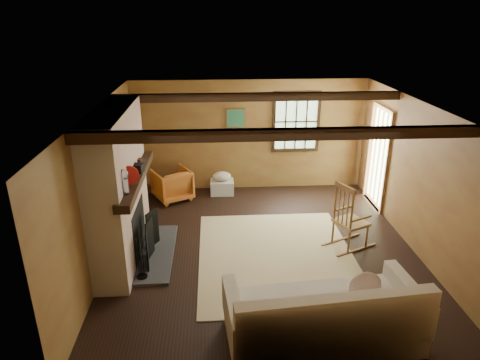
{
  "coord_description": "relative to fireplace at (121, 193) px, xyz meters",
  "views": [
    {
      "loc": [
        -0.77,
        -6.14,
        3.72
      ],
      "look_at": [
        -0.35,
        0.4,
        1.11
      ],
      "focal_mm": 32.0,
      "sensor_mm": 36.0,
      "label": 1
    }
  ],
  "objects": [
    {
      "name": "ground",
      "position": [
        2.23,
        0.0,
        -1.1
      ],
      "size": [
        5.5,
        5.5,
        0.0
      ],
      "primitive_type": "plane",
      "color": "black",
      "rests_on": "ground"
    },
    {
      "name": "room_envelope",
      "position": [
        2.45,
        0.26,
        0.53
      ],
      "size": [
        5.02,
        5.52,
        2.44
      ],
      "color": "olive",
      "rests_on": "ground"
    },
    {
      "name": "fireplace",
      "position": [
        0.0,
        0.0,
        0.0
      ],
      "size": [
        1.02,
        2.3,
        2.4
      ],
      "color": "#AF4F43",
      "rests_on": "ground"
    },
    {
      "name": "rug",
      "position": [
        2.43,
        -0.2,
        -1.1
      ],
      "size": [
        2.5,
        3.0,
        0.01
      ],
      "primitive_type": "cube",
      "color": "#C5B483",
      "rests_on": "ground"
    },
    {
      "name": "rocking_chair",
      "position": [
        3.66,
        0.04,
        -0.62
      ],
      "size": [
        0.94,
        0.75,
        1.16
      ],
      "rotation": [
        0.0,
        0.0,
        2.01
      ],
      "color": "tan",
      "rests_on": "ground"
    },
    {
      "name": "sofa",
      "position": [
        2.71,
        -2.15,
        -0.77
      ],
      "size": [
        2.36,
        1.21,
        0.92
      ],
      "rotation": [
        0.0,
        0.0,
        0.09
      ],
      "color": "white",
      "rests_on": "ground"
    },
    {
      "name": "firewood_pile",
      "position": [
        0.23,
        2.52,
        -0.99
      ],
      "size": [
        0.62,
        0.11,
        0.22
      ],
      "color": "brown",
      "rests_on": "ground"
    },
    {
      "name": "laundry_basket",
      "position": [
        1.61,
        2.43,
        -0.95
      ],
      "size": [
        0.5,
        0.39,
        0.3
      ],
      "primitive_type": "cube",
      "rotation": [
        0.0,
        0.0,
        -0.01
      ],
      "color": "silver",
      "rests_on": "ground"
    },
    {
      "name": "basket_pillow",
      "position": [
        1.61,
        2.43,
        -0.7
      ],
      "size": [
        0.41,
        0.33,
        0.2
      ],
      "primitive_type": "ellipsoid",
      "rotation": [
        0.0,
        0.0,
        0.04
      ],
      "color": "white",
      "rests_on": "laundry_basket"
    },
    {
      "name": "armchair",
      "position": [
        0.56,
        2.21,
        -0.78
      ],
      "size": [
        0.96,
        0.97,
        0.66
      ],
      "primitive_type": "imported",
      "rotation": [
        0.0,
        0.0,
        -2.66
      ],
      "color": "#BF6026",
      "rests_on": "ground"
    }
  ]
}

